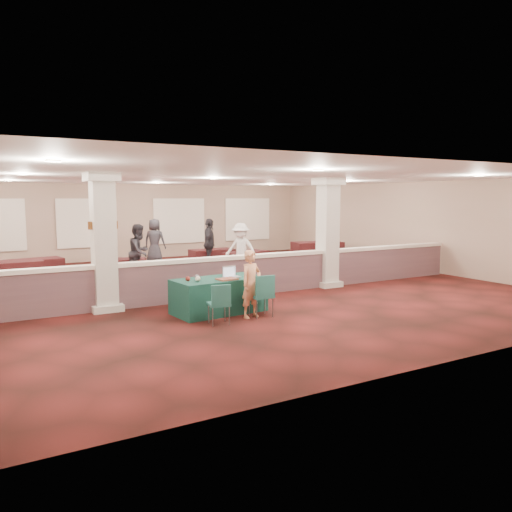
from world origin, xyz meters
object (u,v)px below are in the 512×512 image
attendee_c (209,244)px  attendee_d (155,241)px  far_table_front_right (246,261)px  far_table_back_center (212,258)px  near_table (219,295)px  far_table_back_left (35,269)px  far_table_front_left (8,274)px  far_table_back_right (317,252)px  attendee_b (241,249)px  woman (251,284)px  conf_chair_main (263,292)px  far_table_front_center (120,269)px  conf_chair_side (220,301)px  attendee_a (139,252)px

attendee_c → attendee_d: attendee_c is taller
far_table_front_right → far_table_back_center: 1.65m
near_table → far_table_back_left: near_table is taller
far_table_front_left → far_table_back_right: far_table_back_right is taller
far_table_back_right → attendee_b: 4.72m
near_table → far_table_back_left: 7.79m
woman → attendee_d: 10.18m
attendee_c → attendee_d: 2.95m
conf_chair_main → attendee_b: size_ratio=0.54×
far_table_back_left → attendee_d: (4.74, 2.21, 0.56)m
far_table_front_center → conf_chair_side: bearing=-88.0°
far_table_back_right → attendee_c: 4.81m
conf_chair_main → far_table_back_left: conf_chair_main is taller
far_table_front_right → attendee_d: size_ratio=0.95×
attendee_c → conf_chair_side: bearing=-173.2°
far_table_back_center → far_table_front_center: bearing=-163.6°
near_table → attendee_b: attendee_b is taller
attendee_a → attendee_b: (3.35, -0.64, -0.01)m
conf_chair_main → far_table_front_left: conf_chair_main is taller
woman → far_table_back_right: 10.10m
attendee_c → far_table_back_center: bearing=-3.9°
woman → far_table_front_left: 8.10m
far_table_back_left → attendee_a: (2.94, -1.69, 0.56)m
woman → far_table_back_right: woman is taller
near_table → far_table_back_right: far_table_back_right is taller
attendee_d → far_table_back_left: bearing=64.7°
attendee_a → far_table_back_left: bearing=109.0°
woman → attendee_c: size_ratio=0.80×
conf_chair_side → far_table_front_center: 7.04m
attendee_b → far_table_back_left: bearing=-151.9°
woman → attendee_b: size_ratio=0.84×
far_table_front_left → far_table_back_left: size_ratio=1.13×
conf_chair_main → far_table_back_right: size_ratio=0.47×
far_table_back_left → woman: bearing=-65.7°
conf_chair_main → attendee_d: (0.94, 10.23, 0.34)m
conf_chair_main → far_table_front_left: bearing=128.4°
far_table_front_right → far_table_back_left: (-6.94, 1.50, -0.01)m
far_table_back_center → attendee_a: size_ratio=0.92×
near_table → woman: 0.95m
attendee_a → attendee_d: bearing=24.1°
conf_chair_side → far_table_front_center: conf_chair_side is taller
conf_chair_side → far_table_back_right: size_ratio=0.43×
woman → far_table_back_left: bearing=99.3°
far_table_back_center → attendee_d: attendee_d is taller
attendee_a → far_table_front_right: bearing=-38.5°
far_table_back_center → attendee_a: bearing=-153.1°
woman → attendee_b: (2.71, 5.58, 0.14)m
conf_chair_side → attendee_b: attendee_b is taller
far_table_back_left → attendee_b: (6.28, -2.33, 0.54)m
far_table_back_right → near_table: bearing=-139.9°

